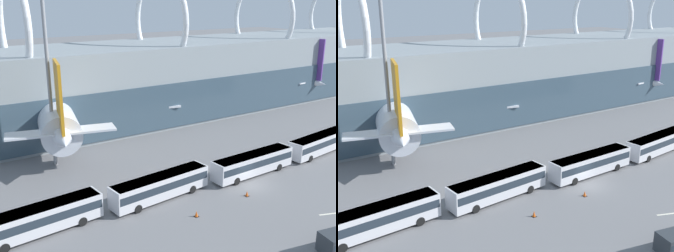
% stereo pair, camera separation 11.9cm
% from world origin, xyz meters
% --- Properties ---
extents(ground_plane, '(440.00, 440.00, 0.00)m').
position_xyz_m(ground_plane, '(0.00, 0.00, 0.00)').
color(ground_plane, slate).
extents(terminal_building, '(159.20, 19.57, 28.10)m').
position_xyz_m(terminal_building, '(49.38, 35.39, 7.92)').
color(terminal_building, gray).
rests_on(terminal_building, ground_plane).
extents(airliner_at_gate_near, '(44.38, 42.33, 15.38)m').
position_xyz_m(airliner_at_gate_near, '(-14.94, 33.22, 5.33)').
color(airliner_at_gate_near, silver).
rests_on(airliner_at_gate_near, ground_plane).
extents(airliner_at_gate_far, '(39.78, 39.76, 14.42)m').
position_xyz_m(airliner_at_gate_far, '(41.60, 42.14, 4.46)').
color(airliner_at_gate_far, silver).
rests_on(airliner_at_gate_far, ground_plane).
extents(shuttle_bus_1, '(13.30, 3.59, 3.02)m').
position_xyz_m(shuttle_bus_1, '(-26.23, 3.45, 1.79)').
color(shuttle_bus_1, silver).
rests_on(shuttle_bus_1, ground_plane).
extents(shuttle_bus_2, '(13.31, 3.70, 3.02)m').
position_xyz_m(shuttle_bus_2, '(-11.82, 3.38, 1.79)').
color(shuttle_bus_2, silver).
rests_on(shuttle_bus_2, ground_plane).
extents(shuttle_bus_3, '(13.22, 3.02, 3.02)m').
position_xyz_m(shuttle_bus_3, '(2.58, 2.72, 1.79)').
color(shuttle_bus_3, silver).
rests_on(shuttle_bus_3, ground_plane).
extents(shuttle_bus_4, '(13.33, 3.89, 3.02)m').
position_xyz_m(shuttle_bus_4, '(16.99, 3.10, 1.79)').
color(shuttle_bus_4, silver).
rests_on(shuttle_bus_4, ground_plane).
extents(floodlight_mast, '(2.37, 2.37, 25.62)m').
position_xyz_m(floodlight_mast, '(-18.79, 21.10, 16.76)').
color(floodlight_mast, gray).
rests_on(floodlight_mast, ground_plane).
extents(traffic_cone_0, '(0.52, 0.52, 0.65)m').
position_xyz_m(traffic_cone_0, '(-2.56, -1.71, 0.32)').
color(traffic_cone_0, black).
rests_on(traffic_cone_0, ground_plane).
extents(traffic_cone_1, '(0.50, 0.50, 0.68)m').
position_xyz_m(traffic_cone_1, '(-10.76, -2.41, 0.33)').
color(traffic_cone_1, black).
rests_on(traffic_cone_1, ground_plane).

